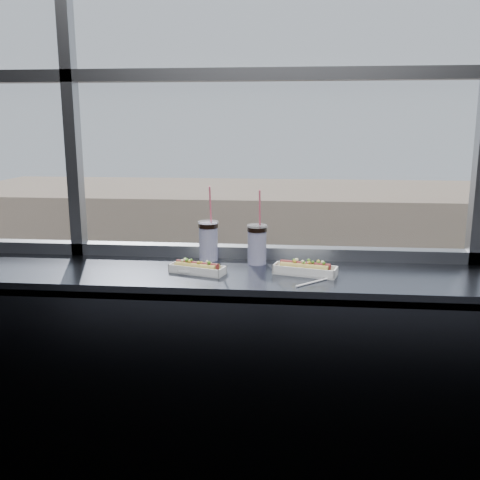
# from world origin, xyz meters

# --- Properties ---
(wall_back_lower) EXTENTS (6.00, 0.00, 6.00)m
(wall_back_lower) POSITION_xyz_m (0.00, 1.50, 0.55)
(wall_back_lower) COLOR black
(wall_back_lower) RESTS_ON ground
(window_glass) EXTENTS (6.00, 0.00, 6.00)m
(window_glass) POSITION_xyz_m (0.00, 1.52, 2.30)
(window_glass) COLOR silver
(window_glass) RESTS_ON ground
(window_mullions) EXTENTS (6.00, 0.08, 2.40)m
(window_mullions) POSITION_xyz_m (0.00, 1.50, 2.30)
(window_mullions) COLOR gray
(window_mullions) RESTS_ON ground
(counter) EXTENTS (6.00, 0.55, 0.06)m
(counter) POSITION_xyz_m (0.00, 1.23, 1.07)
(counter) COLOR #525865
(counter) RESTS_ON ground
(counter_fascia) EXTENTS (6.00, 0.04, 1.04)m
(counter_fascia) POSITION_xyz_m (0.00, 0.97, 0.55)
(counter_fascia) COLOR #525865
(counter_fascia) RESTS_ON ground
(hotdog_tray_left) EXTENTS (0.27, 0.16, 0.06)m
(hotdog_tray_left) POSITION_xyz_m (-0.31, 1.18, 1.13)
(hotdog_tray_left) COLOR white
(hotdog_tray_left) RESTS_ON counter
(hotdog_tray_right) EXTENTS (0.30, 0.16, 0.07)m
(hotdog_tray_right) POSITION_xyz_m (0.18, 1.21, 1.13)
(hotdog_tray_right) COLOR white
(hotdog_tray_right) RESTS_ON counter
(soda_cup_left) EXTENTS (0.10, 0.10, 0.38)m
(soda_cup_left) POSITION_xyz_m (-0.30, 1.42, 1.21)
(soda_cup_left) COLOR white
(soda_cup_left) RESTS_ON counter
(soda_cup_right) EXTENTS (0.10, 0.10, 0.37)m
(soda_cup_right) POSITION_xyz_m (-0.05, 1.38, 1.21)
(soda_cup_right) COLOR white
(soda_cup_right) RESTS_ON counter
(loose_straw) EXTENTS (0.17, 0.17, 0.01)m
(loose_straw) POSITION_xyz_m (0.22, 1.08, 1.10)
(loose_straw) COLOR white
(loose_straw) RESTS_ON counter
(wrapper) EXTENTS (0.11, 0.08, 0.03)m
(wrapper) POSITION_xyz_m (-0.35, 1.18, 1.11)
(wrapper) COLOR silver
(wrapper) RESTS_ON counter
(plaza_ground) EXTENTS (120.00, 120.00, 0.00)m
(plaza_ground) POSITION_xyz_m (0.00, 45.00, -11.00)
(plaza_ground) COLOR #B3A696
(plaza_ground) RESTS_ON ground
(street_asphalt) EXTENTS (80.00, 10.00, 0.06)m
(street_asphalt) POSITION_xyz_m (0.00, 21.50, -10.97)
(street_asphalt) COLOR black
(street_asphalt) RESTS_ON plaza_ground
(far_sidewalk) EXTENTS (80.00, 6.00, 0.04)m
(far_sidewalk) POSITION_xyz_m (0.00, 29.50, -10.98)
(far_sidewalk) COLOR #B3A696
(far_sidewalk) RESTS_ON plaza_ground
(far_building) EXTENTS (50.00, 14.00, 8.00)m
(far_building) POSITION_xyz_m (0.00, 39.50, -7.00)
(far_building) COLOR tan
(far_building) RESTS_ON plaza_ground
(car_far_a) EXTENTS (2.71, 5.91, 1.93)m
(car_far_a) POSITION_xyz_m (-10.86, 25.50, -9.97)
(car_far_a) COLOR #2B2829
(car_far_a) RESTS_ON street_asphalt
(car_near_d) EXTENTS (3.33, 6.91, 2.24)m
(car_near_d) POSITION_xyz_m (7.02, 17.50, -9.82)
(car_near_d) COLOR white
(car_near_d) RESTS_ON street_asphalt
(car_near_b) EXTENTS (3.42, 7.17, 2.32)m
(car_near_b) POSITION_xyz_m (-8.66, 17.50, -9.78)
(car_near_b) COLOR black
(car_near_b) RESTS_ON street_asphalt
(car_near_c) EXTENTS (3.09, 6.77, 2.22)m
(car_near_c) POSITION_xyz_m (1.08, 17.50, -9.83)
(car_near_c) COLOR #AF0F21
(car_near_c) RESTS_ON street_asphalt
(car_far_b) EXTENTS (2.75, 6.35, 2.10)m
(car_far_b) POSITION_xyz_m (0.42, 25.50, -9.89)
(car_far_b) COLOR maroon
(car_far_b) RESTS_ON street_asphalt
(pedestrian_a) EXTENTS (0.96, 0.72, 2.15)m
(pedestrian_a) POSITION_xyz_m (-4.88, 29.82, -9.88)
(pedestrian_a) COLOR #66605B
(pedestrian_a) RESTS_ON far_sidewalk
(pedestrian_b) EXTENTS (1.01, 0.76, 2.28)m
(pedestrian_b) POSITION_xyz_m (-0.69, 29.97, -9.82)
(pedestrian_b) COLOR #66605B
(pedestrian_b) RESTS_ON far_sidewalk
(tree_left) EXTENTS (2.99, 2.99, 4.68)m
(tree_left) POSITION_xyz_m (-8.88, 29.50, -7.83)
(tree_left) COLOR #47382B
(tree_left) RESTS_ON far_sidewalk
(tree_center) EXTENTS (2.98, 2.98, 4.65)m
(tree_center) POSITION_xyz_m (0.49, 29.50, -7.84)
(tree_center) COLOR #47382B
(tree_center) RESTS_ON far_sidewalk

